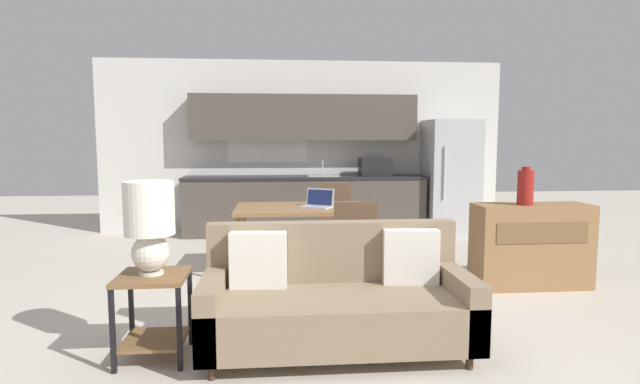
{
  "coord_description": "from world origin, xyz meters",
  "views": [
    {
      "loc": [
        -0.43,
        -3.38,
        1.47
      ],
      "look_at": [
        -0.01,
        1.5,
        0.95
      ],
      "focal_mm": 28.0,
      "sensor_mm": 36.0,
      "label": 1
    }
  ],
  "objects_px": {
    "refrigerator": "(450,177)",
    "table_lamp": "(150,222)",
    "dining_chair_near_right": "(354,241)",
    "laptop": "(318,203)",
    "dining_chair_far_right": "(336,215)",
    "dining_table": "(302,212)",
    "credenza": "(531,246)",
    "vase": "(525,187)",
    "couch": "(336,301)",
    "side_table": "(153,302)"
  },
  "relations": [
    {
      "from": "refrigerator",
      "to": "table_lamp",
      "type": "relative_size",
      "value": 2.84
    },
    {
      "from": "dining_chair_near_right",
      "to": "laptop",
      "type": "distance_m",
      "value": 0.84
    },
    {
      "from": "dining_chair_far_right",
      "to": "dining_table",
      "type": "bearing_deg",
      "value": -113.88
    },
    {
      "from": "dining_chair_far_right",
      "to": "dining_chair_near_right",
      "type": "height_order",
      "value": "same"
    },
    {
      "from": "credenza",
      "to": "dining_chair_far_right",
      "type": "xyz_separation_m",
      "value": [
        -1.78,
        1.56,
        0.09
      ]
    },
    {
      "from": "vase",
      "to": "dining_chair_near_right",
      "type": "relative_size",
      "value": 0.42
    },
    {
      "from": "dining_chair_near_right",
      "to": "credenza",
      "type": "bearing_deg",
      "value": -174.8
    },
    {
      "from": "couch",
      "to": "dining_chair_far_right",
      "type": "height_order",
      "value": "dining_chair_far_right"
    },
    {
      "from": "table_lamp",
      "to": "dining_chair_near_right",
      "type": "bearing_deg",
      "value": 39.55
    },
    {
      "from": "refrigerator",
      "to": "side_table",
      "type": "distance_m",
      "value": 5.57
    },
    {
      "from": "laptop",
      "to": "vase",
      "type": "bearing_deg",
      "value": 8.41
    },
    {
      "from": "dining_chair_far_right",
      "to": "couch",
      "type": "bearing_deg",
      "value": -90.98
    },
    {
      "from": "table_lamp",
      "to": "laptop",
      "type": "distance_m",
      "value": 2.41
    },
    {
      "from": "side_table",
      "to": "table_lamp",
      "type": "relative_size",
      "value": 0.93
    },
    {
      "from": "refrigerator",
      "to": "dining_table",
      "type": "height_order",
      "value": "refrigerator"
    },
    {
      "from": "table_lamp",
      "to": "dining_chair_near_right",
      "type": "xyz_separation_m",
      "value": [
        1.57,
        1.29,
        -0.42
      ]
    },
    {
      "from": "dining_table",
      "to": "dining_chair_far_right",
      "type": "xyz_separation_m",
      "value": [
        0.47,
        0.83,
        -0.16
      ]
    },
    {
      "from": "credenza",
      "to": "vase",
      "type": "bearing_deg",
      "value": -161.18
    },
    {
      "from": "table_lamp",
      "to": "credenza",
      "type": "relative_size",
      "value": 0.55
    },
    {
      "from": "dining_table",
      "to": "laptop",
      "type": "distance_m",
      "value": 0.21
    },
    {
      "from": "refrigerator",
      "to": "laptop",
      "type": "xyz_separation_m",
      "value": [
        -2.27,
        -2.22,
        -0.1
      ]
    },
    {
      "from": "table_lamp",
      "to": "vase",
      "type": "bearing_deg",
      "value": 21.97
    },
    {
      "from": "dining_chair_far_right",
      "to": "side_table",
      "type": "bearing_deg",
      "value": -112.58
    },
    {
      "from": "dining_table",
      "to": "dining_chair_far_right",
      "type": "height_order",
      "value": "dining_chair_far_right"
    },
    {
      "from": "vase",
      "to": "laptop",
      "type": "bearing_deg",
      "value": 159.82
    },
    {
      "from": "couch",
      "to": "dining_chair_far_right",
      "type": "bearing_deg",
      "value": 83.36
    },
    {
      "from": "couch",
      "to": "credenza",
      "type": "relative_size",
      "value": 1.62
    },
    {
      "from": "dining_chair_near_right",
      "to": "refrigerator",
      "type": "bearing_deg",
      "value": -120.25
    },
    {
      "from": "refrigerator",
      "to": "side_table",
      "type": "relative_size",
      "value": 3.06
    },
    {
      "from": "couch",
      "to": "dining_chair_far_right",
      "type": "distance_m",
      "value": 2.88
    },
    {
      "from": "refrigerator",
      "to": "dining_chair_far_right",
      "type": "distance_m",
      "value": 2.42
    },
    {
      "from": "credenza",
      "to": "laptop",
      "type": "relative_size",
      "value": 2.81
    },
    {
      "from": "credenza",
      "to": "dining_chair_near_right",
      "type": "bearing_deg",
      "value": -178.33
    },
    {
      "from": "dining_chair_far_right",
      "to": "dining_chair_near_right",
      "type": "relative_size",
      "value": 1.0
    },
    {
      "from": "side_table",
      "to": "dining_chair_near_right",
      "type": "xyz_separation_m",
      "value": [
        1.56,
        1.31,
        0.12
      ]
    },
    {
      "from": "credenza",
      "to": "dining_chair_far_right",
      "type": "height_order",
      "value": "dining_chair_far_right"
    },
    {
      "from": "dining_table",
      "to": "credenza",
      "type": "xyz_separation_m",
      "value": [
        2.25,
        -0.74,
        -0.25
      ]
    },
    {
      "from": "dining_table",
      "to": "table_lamp",
      "type": "distance_m",
      "value": 2.37
    },
    {
      "from": "couch",
      "to": "vase",
      "type": "height_order",
      "value": "vase"
    },
    {
      "from": "side_table",
      "to": "laptop",
      "type": "height_order",
      "value": "laptop"
    },
    {
      "from": "refrigerator",
      "to": "credenza",
      "type": "relative_size",
      "value": 1.56
    },
    {
      "from": "dining_chair_near_right",
      "to": "side_table",
      "type": "bearing_deg",
      "value": 43.5
    },
    {
      "from": "couch",
      "to": "side_table",
      "type": "height_order",
      "value": "couch"
    },
    {
      "from": "refrigerator",
      "to": "credenza",
      "type": "height_order",
      "value": "refrigerator"
    },
    {
      "from": "credenza",
      "to": "dining_chair_near_right",
      "type": "distance_m",
      "value": 1.79
    },
    {
      "from": "dining_chair_far_right",
      "to": "dining_chair_near_right",
      "type": "xyz_separation_m",
      "value": [
        -0.01,
        -1.62,
        0.0
      ]
    },
    {
      "from": "credenza",
      "to": "dining_chair_far_right",
      "type": "relative_size",
      "value": 1.26
    },
    {
      "from": "couch",
      "to": "vase",
      "type": "xyz_separation_m",
      "value": [
        2.01,
        1.26,
        0.67
      ]
    },
    {
      "from": "dining_table",
      "to": "couch",
      "type": "bearing_deg",
      "value": -86.12
    },
    {
      "from": "dining_table",
      "to": "dining_chair_far_right",
      "type": "relative_size",
      "value": 1.61
    }
  ]
}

